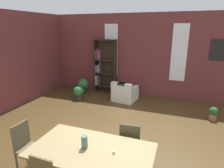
# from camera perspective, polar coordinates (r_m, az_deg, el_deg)

# --- Properties ---
(ground_plane) EXTENTS (9.92, 9.92, 0.00)m
(ground_plane) POSITION_cam_1_polar(r_m,az_deg,el_deg) (4.71, -1.32, -17.67)
(ground_plane) COLOR #4A3519
(back_wall_brick) EXTENTS (8.57, 0.12, 3.20)m
(back_wall_brick) POSITION_cam_1_polar(r_m,az_deg,el_deg) (7.72, 9.30, 8.38)
(back_wall_brick) COLOR brown
(back_wall_brick) RESTS_ON ground
(window_pane_0) EXTENTS (0.55, 0.02, 2.08)m
(window_pane_0) POSITION_cam_1_polar(r_m,az_deg,el_deg) (7.99, -0.25, 10.01)
(window_pane_0) COLOR white
(window_pane_1) EXTENTS (0.55, 0.02, 2.08)m
(window_pane_1) POSITION_cam_1_polar(r_m,az_deg,el_deg) (7.49, 19.34, 8.69)
(window_pane_1) COLOR white
(dining_table) EXTENTS (1.98, 1.07, 0.77)m
(dining_table) POSITION_cam_1_polar(r_m,az_deg,el_deg) (3.30, -6.12, -19.78)
(dining_table) COLOR #917E51
(dining_table) RESTS_ON ground
(vase_on_table) EXTENTS (0.10, 0.10, 0.21)m
(vase_on_table) POSITION_cam_1_polar(r_m,az_deg,el_deg) (3.25, -8.19, -16.68)
(vase_on_table) COLOR #4C7266
(vase_on_table) RESTS_ON dining_table
(tealight_candle_0) EXTENTS (0.04, 0.04, 0.05)m
(tealight_candle_0) POSITION_cam_1_polar(r_m,az_deg,el_deg) (3.14, 0.55, -19.58)
(tealight_candle_0) COLOR silver
(tealight_candle_0) RESTS_ON dining_table
(dining_chair_far_right) EXTENTS (0.43, 0.43, 0.95)m
(dining_chair_far_right) POSITION_cam_1_polar(r_m,az_deg,el_deg) (3.87, 5.50, -17.05)
(dining_chair_far_right) COLOR #433E26
(dining_chair_far_right) RESTS_ON ground
(dining_chair_head_left) EXTENTS (0.42, 0.42, 0.95)m
(dining_chair_head_left) POSITION_cam_1_polar(r_m,az_deg,el_deg) (4.11, -24.08, -16.38)
(dining_chair_head_left) COLOR brown
(dining_chair_head_left) RESTS_ON ground
(bookshelf_tall) EXTENTS (0.92, 0.29, 2.20)m
(bookshelf_tall) POSITION_cam_1_polar(r_m,az_deg,el_deg) (8.03, -2.46, 5.36)
(bookshelf_tall) COLOR #2D2319
(bookshelf_tall) RESTS_ON ground
(armchair_white) EXTENTS (0.90, 0.90, 0.75)m
(armchair_white) POSITION_cam_1_polar(r_m,az_deg,el_deg) (7.22, 3.77, -2.78)
(armchair_white) COLOR silver
(armchair_white) RESTS_ON ground
(potted_plant_by_shelf) EXTENTS (0.24, 0.24, 0.40)m
(potted_plant_by_shelf) POSITION_cam_1_polar(r_m,az_deg,el_deg) (6.48, 27.90, -7.69)
(potted_plant_by_shelf) COLOR #9E6042
(potted_plant_by_shelf) RESTS_ON ground
(potted_plant_corner) EXTENTS (0.39, 0.39, 0.51)m
(potted_plant_corner) POSITION_cam_1_polar(r_m,az_deg,el_deg) (7.44, -9.94, -2.44)
(potted_plant_corner) COLOR #333338
(potted_plant_corner) RESTS_ON ground
(potted_plant_window) EXTENTS (0.44, 0.44, 0.60)m
(potted_plant_window) POSITION_cam_1_polar(r_m,az_deg,el_deg) (8.13, -8.60, -0.27)
(potted_plant_window) COLOR #333338
(potted_plant_window) RESTS_ON ground
(framed_picture) EXTENTS (0.56, 0.03, 0.72)m
(framed_picture) POSITION_cam_1_polar(r_m,az_deg,el_deg) (7.56, 29.30, 8.83)
(framed_picture) COLOR black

